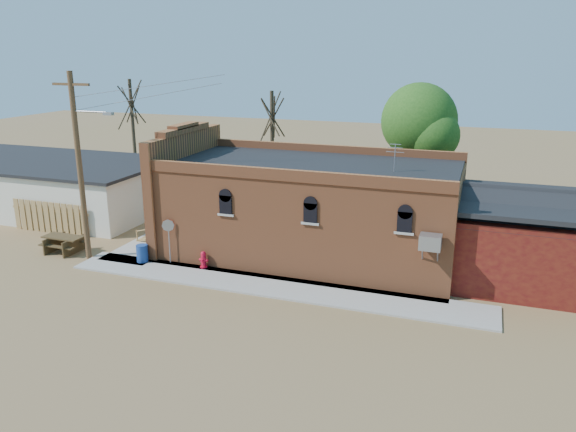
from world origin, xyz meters
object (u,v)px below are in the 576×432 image
(utility_pole, at_px, (80,163))
(picnic_table, at_px, (64,242))
(trash_barrel, at_px, (142,253))
(brick_bar, at_px, (305,208))
(fire_hydrant, at_px, (203,260))
(stop_sign, at_px, (168,230))

(utility_pole, xyz_separation_m, picnic_table, (-1.79, 0.30, -4.21))
(trash_barrel, bearing_deg, brick_bar, 29.91)
(fire_hydrant, bearing_deg, picnic_table, -173.16)
(fire_hydrant, relative_size, stop_sign, 0.37)
(utility_pole, bearing_deg, stop_sign, 8.14)
(brick_bar, bearing_deg, trash_barrel, -150.09)
(stop_sign, height_order, trash_barrel, stop_sign)
(trash_barrel, relative_size, picnic_table, 0.41)
(utility_pole, distance_m, picnic_table, 4.59)
(utility_pole, distance_m, stop_sign, 5.20)
(brick_bar, xyz_separation_m, utility_pole, (-9.79, -4.29, 2.43))
(utility_pole, xyz_separation_m, stop_sign, (4.20, 0.60, -3.02))
(utility_pole, distance_m, fire_hydrant, 7.40)
(utility_pole, relative_size, fire_hydrant, 11.31)
(fire_hydrant, height_order, trash_barrel, trash_barrel)
(trash_barrel, bearing_deg, stop_sign, 12.51)
(trash_barrel, bearing_deg, picnic_table, 179.98)
(utility_pole, height_order, picnic_table, utility_pole)
(picnic_table, bearing_deg, utility_pole, -8.67)
(trash_barrel, height_order, picnic_table, trash_barrel)
(stop_sign, bearing_deg, fire_hydrant, -2.98)
(stop_sign, distance_m, picnic_table, 6.11)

